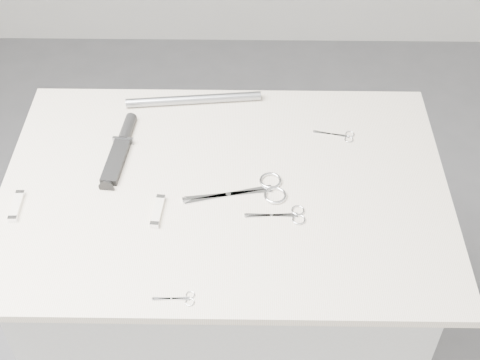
{
  "coord_description": "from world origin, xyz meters",
  "views": [
    {
      "loc": [
        0.05,
        -1.05,
        1.98
      ],
      "look_at": [
        0.03,
        0.02,
        0.92
      ],
      "focal_mm": 50.0,
      "sensor_mm": 36.0,
      "label": 1
    }
  ],
  "objects_px": {
    "tiny_scissors": "(180,299)",
    "pocket_knife_b": "(17,206)",
    "metal_rail": "(194,99)",
    "pocket_knife_a": "(158,211)",
    "plinth": "(227,306)",
    "sheathed_knife": "(121,146)",
    "large_shears": "(257,190)",
    "embroidery_scissors_b": "(341,136)",
    "embroidery_scissors_a": "(287,215)"
  },
  "relations": [
    {
      "from": "large_shears",
      "to": "pocket_knife_b",
      "type": "bearing_deg",
      "value": 174.53
    },
    {
      "from": "embroidery_scissors_a",
      "to": "pocket_knife_b",
      "type": "xyz_separation_m",
      "value": [
        -0.58,
        0.02,
        0.0
      ]
    },
    {
      "from": "sheathed_knife",
      "to": "metal_rail",
      "type": "bearing_deg",
      "value": -36.79
    },
    {
      "from": "pocket_knife_a",
      "to": "pocket_knife_b",
      "type": "distance_m",
      "value": 0.31
    },
    {
      "from": "embroidery_scissors_b",
      "to": "pocket_knife_a",
      "type": "bearing_deg",
      "value": -136.25
    },
    {
      "from": "embroidery_scissors_b",
      "to": "pocket_knife_b",
      "type": "distance_m",
      "value": 0.76
    },
    {
      "from": "metal_rail",
      "to": "embroidery_scissors_b",
      "type": "bearing_deg",
      "value": -18.71
    },
    {
      "from": "tiny_scissors",
      "to": "large_shears",
      "type": "bearing_deg",
      "value": 61.4
    },
    {
      "from": "sheathed_knife",
      "to": "pocket_knife_a",
      "type": "height_order",
      "value": "sheathed_knife"
    },
    {
      "from": "pocket_knife_b",
      "to": "metal_rail",
      "type": "bearing_deg",
      "value": -46.03
    },
    {
      "from": "pocket_knife_a",
      "to": "pocket_knife_b",
      "type": "bearing_deg",
      "value": 92.4
    },
    {
      "from": "pocket_knife_b",
      "to": "sheathed_knife",
      "type": "bearing_deg",
      "value": -47.67
    },
    {
      "from": "large_shears",
      "to": "pocket_knife_b",
      "type": "relative_size",
      "value": 2.65
    },
    {
      "from": "tiny_scissors",
      "to": "pocket_knife_b",
      "type": "xyz_separation_m",
      "value": [
        -0.37,
        0.23,
        0.0
      ]
    },
    {
      "from": "sheathed_knife",
      "to": "metal_rail",
      "type": "height_order",
      "value": "same"
    },
    {
      "from": "pocket_knife_b",
      "to": "embroidery_scissors_a",
      "type": "bearing_deg",
      "value": -93.2
    },
    {
      "from": "tiny_scissors",
      "to": "metal_rail",
      "type": "xyz_separation_m",
      "value": [
        -0.01,
        0.6,
        0.01
      ]
    },
    {
      "from": "embroidery_scissors_a",
      "to": "tiny_scissors",
      "type": "height_order",
      "value": "same"
    },
    {
      "from": "plinth",
      "to": "pocket_knife_b",
      "type": "xyz_separation_m",
      "value": [
        -0.45,
        -0.07,
        0.48
      ]
    },
    {
      "from": "plinth",
      "to": "metal_rail",
      "type": "distance_m",
      "value": 0.57
    },
    {
      "from": "plinth",
      "to": "tiny_scissors",
      "type": "bearing_deg",
      "value": -103.94
    },
    {
      "from": "sheathed_knife",
      "to": "pocket_knife_a",
      "type": "bearing_deg",
      "value": -146.7
    },
    {
      "from": "tiny_scissors",
      "to": "sheathed_knife",
      "type": "relative_size",
      "value": 0.34
    },
    {
      "from": "embroidery_scissors_a",
      "to": "pocket_knife_b",
      "type": "height_order",
      "value": "pocket_knife_b"
    },
    {
      "from": "embroidery_scissors_a",
      "to": "tiny_scissors",
      "type": "bearing_deg",
      "value": -135.85
    },
    {
      "from": "plinth",
      "to": "embroidery_scissors_a",
      "type": "xyz_separation_m",
      "value": [
        0.14,
        -0.09,
        0.47
      ]
    },
    {
      "from": "large_shears",
      "to": "pocket_knife_b",
      "type": "height_order",
      "value": "pocket_knife_b"
    },
    {
      "from": "pocket_knife_b",
      "to": "metal_rail",
      "type": "relative_size",
      "value": 0.25
    },
    {
      "from": "tiny_scissors",
      "to": "embroidery_scissors_b",
      "type": "bearing_deg",
      "value": 52.3
    },
    {
      "from": "plinth",
      "to": "sheathed_knife",
      "type": "height_order",
      "value": "sheathed_knife"
    },
    {
      "from": "large_shears",
      "to": "metal_rail",
      "type": "relative_size",
      "value": 0.67
    },
    {
      "from": "tiny_scissors",
      "to": "pocket_knife_b",
      "type": "height_order",
      "value": "pocket_knife_b"
    },
    {
      "from": "plinth",
      "to": "tiny_scissors",
      "type": "relative_size",
      "value": 11.13
    },
    {
      "from": "embroidery_scissors_b",
      "to": "sheathed_knife",
      "type": "height_order",
      "value": "sheathed_knife"
    },
    {
      "from": "large_shears",
      "to": "pocket_knife_b",
      "type": "xyz_separation_m",
      "value": [
        -0.52,
        -0.06,
        0.0
      ]
    },
    {
      "from": "plinth",
      "to": "tiny_scissors",
      "type": "height_order",
      "value": "tiny_scissors"
    },
    {
      "from": "embroidery_scissors_a",
      "to": "metal_rail",
      "type": "relative_size",
      "value": 0.38
    },
    {
      "from": "large_shears",
      "to": "metal_rail",
      "type": "distance_m",
      "value": 0.35
    },
    {
      "from": "embroidery_scissors_b",
      "to": "large_shears",
      "type": "bearing_deg",
      "value": -124.91
    },
    {
      "from": "embroidery_scissors_b",
      "to": "metal_rail",
      "type": "distance_m",
      "value": 0.38
    },
    {
      "from": "pocket_knife_a",
      "to": "metal_rail",
      "type": "xyz_separation_m",
      "value": [
        0.05,
        0.38,
        0.01
      ]
    },
    {
      "from": "large_shears",
      "to": "embroidery_scissors_a",
      "type": "relative_size",
      "value": 1.77
    },
    {
      "from": "large_shears",
      "to": "embroidery_scissors_a",
      "type": "bearing_deg",
      "value": -60.11
    },
    {
      "from": "sheathed_knife",
      "to": "embroidery_scissors_a",
      "type": "bearing_deg",
      "value": -112.84
    },
    {
      "from": "pocket_knife_a",
      "to": "metal_rail",
      "type": "relative_size",
      "value": 0.26
    },
    {
      "from": "tiny_scissors",
      "to": "sheathed_knife",
      "type": "height_order",
      "value": "sheathed_knife"
    },
    {
      "from": "pocket_knife_a",
      "to": "plinth",
      "type": "bearing_deg",
      "value": -54.73
    },
    {
      "from": "pocket_knife_b",
      "to": "embroidery_scissors_b",
      "type": "bearing_deg",
      "value": -72.91
    },
    {
      "from": "plinth",
      "to": "pocket_knife_b",
      "type": "bearing_deg",
      "value": -170.72
    },
    {
      "from": "embroidery_scissors_b",
      "to": "pocket_knife_b",
      "type": "bearing_deg",
      "value": -149.14
    }
  ]
}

